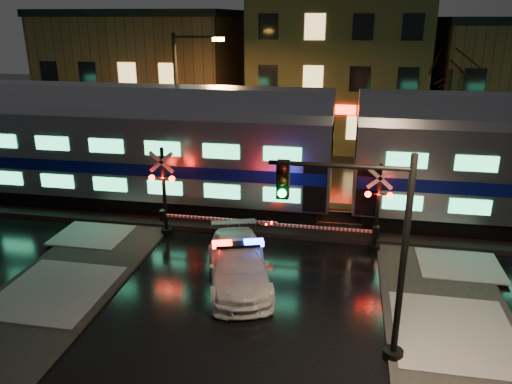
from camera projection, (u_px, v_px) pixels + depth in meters
ground at (257, 270)px, 18.75m from camera, size 120.00×120.00×0.00m
ballast at (276, 217)px, 23.35m from camera, size 90.00×4.20×0.24m
building_left at (147, 76)px, 39.92m from camera, size 14.00×10.00×9.00m
building_mid at (338, 63)px, 37.37m from camera, size 12.00×11.00×11.50m
train at (344, 153)px, 21.76m from camera, size 51.00×3.12×5.92m
police_car at (238, 264)px, 17.55m from camera, size 3.46×5.47×1.64m
crossing_signal_right at (367, 217)px, 19.69m from camera, size 5.22×0.63×3.69m
crossing_signal_left at (172, 201)px, 21.06m from camera, size 5.53×0.64×3.92m
traffic_light at (367, 255)px, 12.93m from camera, size 3.81×0.69×5.89m
streetlight at (182, 101)px, 26.52m from camera, size 2.75×0.29×8.23m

